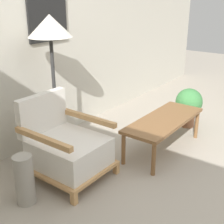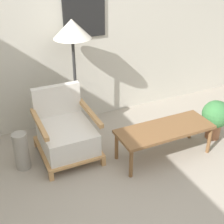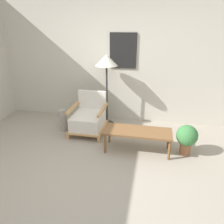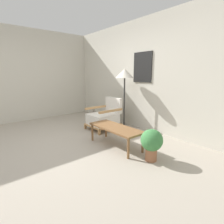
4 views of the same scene
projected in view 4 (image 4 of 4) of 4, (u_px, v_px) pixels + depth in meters
The scene contains 8 objects.
ground_plane at pixel (61, 148), 3.33m from camera, with size 14.00×14.00×0.00m, color #A89E8E.
wall_back at pixel (140, 76), 4.41m from camera, with size 8.00×0.09×2.70m.
wall_left at pixel (38, 75), 5.38m from camera, with size 0.06×8.00×2.70m.
armchair at pixel (104, 117), 4.48m from camera, with size 0.67×0.76×0.79m.
floor_lamp at pixel (125, 77), 4.31m from camera, with size 0.45×0.45×1.52m.
coffee_table at pixel (115, 129), 3.36m from camera, with size 1.15×0.44×0.39m.
vase at pixel (92, 117), 4.88m from camera, with size 0.17×0.17×0.45m, color #9E998E.
potted_plant at pixel (152, 142), 2.79m from camera, with size 0.36×0.36×0.53m.
Camera 4 is at (3.02, -1.24, 1.37)m, focal length 28.00 mm.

